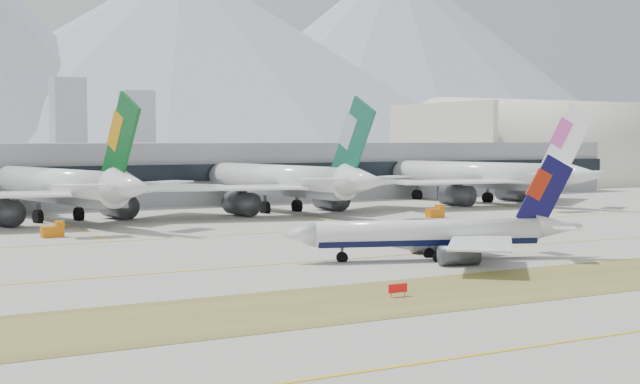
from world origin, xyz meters
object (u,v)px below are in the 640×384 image
widebody_eva (61,188)px  terminal (136,172)px  widebody_china_air (482,177)px  hangar (540,183)px  widebody_cathay (284,183)px  taxiing_airliner (439,234)px

widebody_eva → terminal: size_ratio=0.24×
widebody_china_air → hangar: hangar is taller
widebody_cathay → widebody_china_air: 55.52m
widebody_cathay → hangar: (136.70, 68.68, -6.41)m
taxiing_airliner → widebody_china_air: size_ratio=0.61×
widebody_eva → terminal: 55.97m
widebody_cathay → taxiing_airliner: bearing=160.9°
widebody_eva → widebody_china_air: (102.90, 0.51, -0.00)m
widebody_eva → widebody_china_air: bearing=-102.0°
widebody_china_air → hangar: bearing=-64.8°
taxiing_airliner → terminal: (-2.18, 125.90, 4.11)m
taxiing_airliner → widebody_china_air: 106.29m
taxiing_airliner → widebody_cathay: 79.02m
widebody_eva → widebody_china_air: 102.90m
widebody_eva → hangar: 196.26m
widebody_china_air → hangar: 105.58m
terminal → hangar: (154.56, 20.16, -7.37)m
widebody_eva → widebody_china_air: size_ratio=1.01×
taxiing_airliner → terminal: 125.99m
terminal → widebody_china_air: bearing=-32.7°
widebody_china_air → terminal: bearing=42.9°
widebody_eva → widebody_cathay: 47.41m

